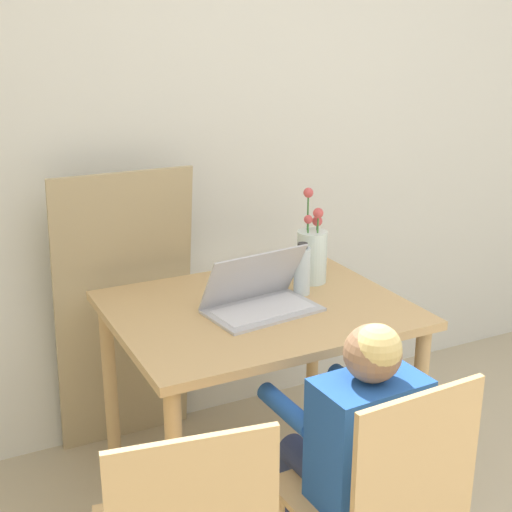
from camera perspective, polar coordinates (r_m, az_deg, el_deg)
wall_back at (r=3.00m, az=-0.61°, el=10.25°), size 6.40×0.05×2.50m
dining_table at (r=2.45m, az=0.12°, el=-6.29°), size 0.97×0.79×0.76m
chair_occupied at (r=2.03m, az=9.86°, el=-19.25°), size 0.42×0.42×0.85m
person_seated at (r=2.03m, az=7.79°, el=-14.19°), size 0.31×0.43×0.95m
laptop at (r=2.36m, az=0.23°, el=-3.24°), size 0.39×0.27×0.20m
flower_vase at (r=2.60m, az=4.50°, el=0.22°), size 0.11×0.11×0.35m
water_bottle at (r=2.49m, az=3.70°, el=-1.13°), size 0.06×0.06×0.19m
cardboard_panel at (r=2.84m, az=-10.46°, el=-4.63°), size 0.54×0.18×1.16m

